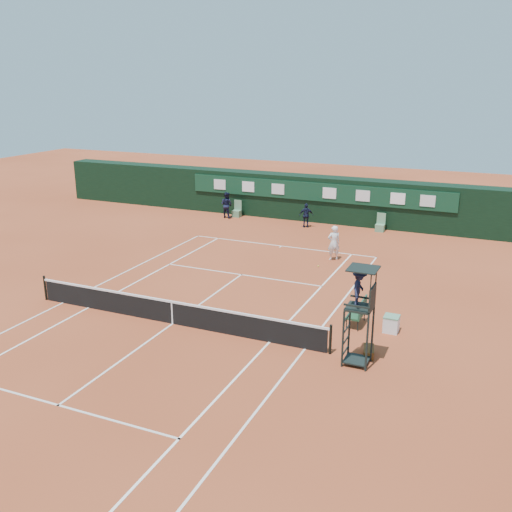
{
  "coord_description": "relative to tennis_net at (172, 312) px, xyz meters",
  "views": [
    {
      "loc": [
        11.23,
        -17.57,
        9.21
      ],
      "look_at": [
        0.96,
        6.0,
        1.2
      ],
      "focal_mm": 40.0,
      "sensor_mm": 36.0,
      "label": 1
    }
  ],
  "objects": [
    {
      "name": "ground",
      "position": [
        0.0,
        0.0,
        -0.51
      ],
      "size": [
        90.0,
        90.0,
        0.0
      ],
      "primitive_type": "plane",
      "color": "#AA4928",
      "rests_on": "ground"
    },
    {
      "name": "court_lines",
      "position": [
        0.0,
        0.0,
        -0.5
      ],
      "size": [
        11.05,
        23.85,
        0.01
      ],
      "color": "silver",
      "rests_on": "ground"
    },
    {
      "name": "tennis_net",
      "position": [
        0.0,
        0.0,
        0.0
      ],
      "size": [
        12.9,
        0.1,
        1.1
      ],
      "color": "black",
      "rests_on": "ground"
    },
    {
      "name": "back_wall",
      "position": [
        0.0,
        18.74,
        1.0
      ],
      "size": [
        40.0,
        1.65,
        3.0
      ],
      "color": "black",
      "rests_on": "ground"
    },
    {
      "name": "linesman_chair_left",
      "position": [
        -5.5,
        17.48,
        -0.19
      ],
      "size": [
        0.55,
        0.5,
        1.15
      ],
      "color": "#57855F",
      "rests_on": "ground"
    },
    {
      "name": "linesman_chair_right",
      "position": [
        4.5,
        17.48,
        -0.19
      ],
      "size": [
        0.55,
        0.5,
        1.15
      ],
      "color": "#5B8B64",
      "rests_on": "ground"
    },
    {
      "name": "umpire_chair",
      "position": [
        7.42,
        -0.34,
        1.95
      ],
      "size": [
        0.96,
        0.95,
        3.42
      ],
      "color": "black",
      "rests_on": "ground"
    },
    {
      "name": "player_bench",
      "position": [
        6.72,
        2.78,
        0.09
      ],
      "size": [
        0.56,
        1.2,
        1.1
      ],
      "color": "#1A4226",
      "rests_on": "ground"
    },
    {
      "name": "tennis_bag",
      "position": [
        7.67,
        0.4,
        -0.36
      ],
      "size": [
        0.5,
        0.85,
        0.3
      ],
      "primitive_type": "cube",
      "rotation": [
        0.0,
        0.0,
        0.21
      ],
      "color": "black",
      "rests_on": "ground"
    },
    {
      "name": "cooler",
      "position": [
        8.0,
        2.7,
        -0.18
      ],
      "size": [
        0.57,
        0.57,
        0.65
      ],
      "color": "white",
      "rests_on": "ground"
    },
    {
      "name": "tennis_ball",
      "position": [
        3.09,
        9.1,
        -0.47
      ],
      "size": [
        0.07,
        0.07,
        0.07
      ],
      "primitive_type": "sphere",
      "color": "yellow",
      "rests_on": "ground"
    },
    {
      "name": "player",
      "position": [
        3.45,
        10.56,
        0.43
      ],
      "size": [
        0.81,
        0.77,
        1.87
      ],
      "primitive_type": "imported",
      "rotation": [
        0.0,
        0.0,
        3.78
      ],
      "color": "white",
      "rests_on": "ground"
    },
    {
      "name": "ball_kid_left",
      "position": [
        -6.02,
        16.94,
        0.39
      ],
      "size": [
        0.97,
        0.82,
        1.79
      ],
      "primitive_type": "imported",
      "rotation": [
        0.0,
        0.0,
        2.97
      ],
      "color": "black",
      "rests_on": "ground"
    },
    {
      "name": "ball_kid_right",
      "position": [
        -0.12,
        16.58,
        0.28
      ],
      "size": [
        1.0,
        0.72,
        1.58
      ],
      "primitive_type": "imported",
      "rotation": [
        0.0,
        0.0,
        3.54
      ],
      "color": "black",
      "rests_on": "ground"
    }
  ]
}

